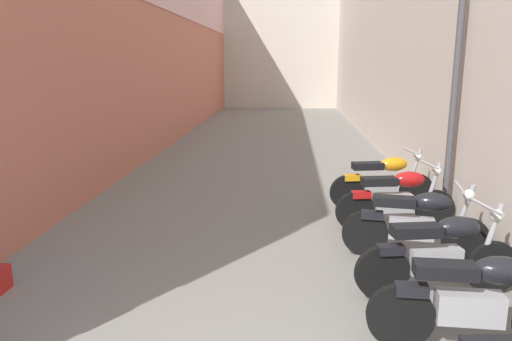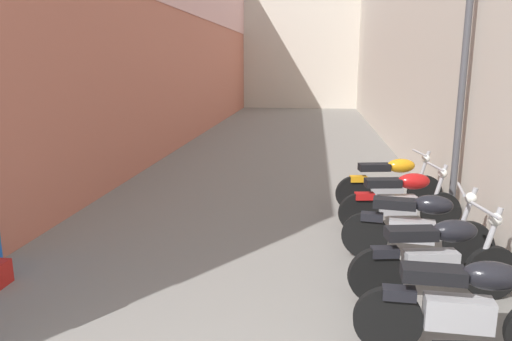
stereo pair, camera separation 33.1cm
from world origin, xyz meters
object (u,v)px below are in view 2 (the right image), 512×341
Objects in this scene: motorcycle_third at (436,256)px; street_lamp at (461,31)px; motorcycle_fifth at (401,200)px; motorcycle_fourth at (417,225)px; motorcycle_sixth at (390,182)px; motorcycle_second at (467,305)px.

street_lamp is at bearing 73.71° from motorcycle_third.
street_lamp is (0.71, 0.23, 2.44)m from motorcycle_fifth.
motorcycle_third is 0.36× the size of street_lamp.
motorcycle_fifth is 0.36× the size of street_lamp.
motorcycle_third is 1.00× the size of motorcycle_fourth.
motorcycle_fourth is at bearing -90.00° from motorcycle_sixth.
motorcycle_third is 1.00× the size of motorcycle_fifth.
motorcycle_third and motorcycle_sixth have the same top height.
street_lamp is at bearing 78.51° from motorcycle_second.
street_lamp is at bearing 17.98° from motorcycle_fifth.
motorcycle_fifth is (-0.00, 3.24, 0.00)m from motorcycle_second.
street_lamp reaches higher than motorcycle_second.
motorcycle_fifth is at bearing -162.02° from street_lamp.
motorcycle_fourth is 2.28m from motorcycle_sixth.
street_lamp reaches higher than motorcycle_fifth.
street_lamp is (0.71, -0.88, 2.44)m from motorcycle_sixth.
motorcycle_fourth is 0.36× the size of street_lamp.
motorcycle_third is (-0.00, 1.06, 0.00)m from motorcycle_second.
motorcycle_sixth is (-0.00, 1.11, 0.00)m from motorcycle_fifth.
motorcycle_third is at bearing -90.00° from motorcycle_fifth.
motorcycle_sixth is at bearing 90.00° from motorcycle_fourth.
motorcycle_sixth is (-0.00, 3.30, 0.00)m from motorcycle_third.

